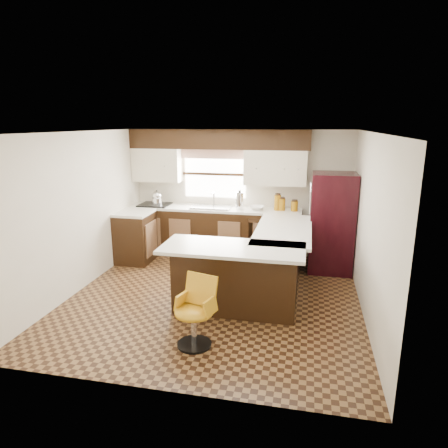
% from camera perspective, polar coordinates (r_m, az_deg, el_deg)
% --- Properties ---
extents(floor, '(4.40, 4.40, 0.00)m').
position_cam_1_polar(floor, '(6.06, -1.35, -10.33)').
color(floor, '#49301A').
rests_on(floor, ground).
extents(ceiling, '(4.40, 4.40, 0.00)m').
position_cam_1_polar(ceiling, '(5.51, -1.50, 12.99)').
color(ceiling, silver).
rests_on(ceiling, wall_back).
extents(wall_back, '(4.40, 0.00, 4.40)m').
position_cam_1_polar(wall_back, '(7.78, 2.34, 4.50)').
color(wall_back, beige).
rests_on(wall_back, floor).
extents(wall_front, '(4.40, 0.00, 4.40)m').
position_cam_1_polar(wall_front, '(3.66, -9.49, -7.21)').
color(wall_front, beige).
rests_on(wall_front, floor).
extents(wall_left, '(0.00, 4.40, 4.40)m').
position_cam_1_polar(wall_left, '(6.47, -19.83, 1.63)').
color(wall_left, beige).
rests_on(wall_left, floor).
extents(wall_right, '(0.00, 4.40, 4.40)m').
position_cam_1_polar(wall_right, '(5.58, 20.06, -0.34)').
color(wall_right, beige).
rests_on(wall_right, floor).
extents(base_cab_back, '(3.30, 0.60, 0.90)m').
position_cam_1_polar(base_cab_back, '(7.74, -1.37, -1.23)').
color(base_cab_back, black).
rests_on(base_cab_back, floor).
extents(base_cab_left, '(0.60, 0.70, 0.90)m').
position_cam_1_polar(base_cab_left, '(7.58, -12.51, -1.92)').
color(base_cab_left, black).
rests_on(base_cab_left, floor).
extents(counter_back, '(3.30, 0.60, 0.04)m').
position_cam_1_polar(counter_back, '(7.63, -1.39, 2.19)').
color(counter_back, silver).
rests_on(counter_back, base_cab_back).
extents(counter_left, '(0.60, 0.70, 0.04)m').
position_cam_1_polar(counter_left, '(7.46, -12.71, 1.56)').
color(counter_left, silver).
rests_on(counter_left, base_cab_left).
extents(soffit, '(3.40, 0.35, 0.36)m').
position_cam_1_polar(soffit, '(7.58, -0.85, 12.01)').
color(soffit, black).
rests_on(soffit, wall_back).
extents(upper_cab_left, '(0.94, 0.35, 0.64)m').
position_cam_1_polar(upper_cab_left, '(7.97, -9.52, 8.33)').
color(upper_cab_left, beige).
rests_on(upper_cab_left, wall_back).
extents(upper_cab_right, '(1.14, 0.35, 0.64)m').
position_cam_1_polar(upper_cab_right, '(7.45, 7.37, 8.00)').
color(upper_cab_right, beige).
rests_on(upper_cab_right, wall_back).
extents(window_pane, '(1.20, 0.02, 0.90)m').
position_cam_1_polar(window_pane, '(7.80, -1.30, 7.14)').
color(window_pane, white).
rests_on(window_pane, wall_back).
extents(valance, '(1.30, 0.06, 0.18)m').
position_cam_1_polar(valance, '(7.73, -1.39, 9.98)').
color(valance, '#D19B93').
rests_on(valance, wall_back).
extents(sink, '(0.75, 0.45, 0.03)m').
position_cam_1_polar(sink, '(7.61, -1.80, 2.45)').
color(sink, '#B2B2B7').
rests_on(sink, counter_back).
extents(dishwasher, '(0.58, 0.03, 0.78)m').
position_cam_1_polar(dishwasher, '(7.32, 5.76, -2.40)').
color(dishwasher, black).
rests_on(dishwasher, floor).
extents(cooktop, '(0.58, 0.50, 0.02)m').
position_cam_1_polar(cooktop, '(7.96, -9.87, 2.75)').
color(cooktop, black).
rests_on(cooktop, counter_back).
extents(peninsula_long, '(0.60, 1.95, 0.90)m').
position_cam_1_polar(peninsula_long, '(6.34, 7.91, -4.93)').
color(peninsula_long, black).
rests_on(peninsula_long, floor).
extents(peninsula_return, '(1.65, 0.60, 0.90)m').
position_cam_1_polar(peninsula_return, '(5.50, 1.61, -7.90)').
color(peninsula_return, black).
rests_on(peninsula_return, floor).
extents(counter_pen_long, '(0.84, 1.95, 0.04)m').
position_cam_1_polar(counter_pen_long, '(6.20, 8.52, -0.83)').
color(counter_pen_long, silver).
rests_on(counter_pen_long, peninsula_long).
extents(counter_pen_return, '(1.89, 0.84, 0.04)m').
position_cam_1_polar(counter_pen_return, '(5.25, 1.26, -3.47)').
color(counter_pen_return, silver).
rests_on(counter_pen_return, peninsula_return).
extents(refrigerator, '(0.73, 0.70, 1.71)m').
position_cam_1_polar(refrigerator, '(7.08, 15.14, 0.17)').
color(refrigerator, black).
rests_on(refrigerator, floor).
extents(bar_chair, '(0.54, 0.54, 0.83)m').
position_cam_1_polar(bar_chair, '(4.69, -4.34, -12.57)').
color(bar_chair, orange).
rests_on(bar_chair, floor).
extents(kettle, '(0.20, 0.20, 0.27)m').
position_cam_1_polar(kettle, '(7.92, -9.56, 3.80)').
color(kettle, silver).
rests_on(kettle, cooktop).
extents(percolator, '(0.14, 0.14, 0.32)m').
position_cam_1_polar(percolator, '(7.50, 2.24, 3.38)').
color(percolator, silver).
rests_on(percolator, counter_back).
extents(mixing_bowl, '(0.28, 0.28, 0.07)m').
position_cam_1_polar(mixing_bowl, '(7.48, 4.68, 2.33)').
color(mixing_bowl, white).
rests_on(mixing_bowl, counter_back).
extents(canister_large, '(0.12, 0.12, 0.28)m').
position_cam_1_polar(canister_large, '(7.44, 7.64, 3.04)').
color(canister_large, '#9C660B').
rests_on(canister_large, counter_back).
extents(canister_med, '(0.13, 0.13, 0.22)m').
position_cam_1_polar(canister_med, '(7.44, 8.24, 2.76)').
color(canister_med, '#9C660B').
rests_on(canister_med, counter_back).
extents(canister_small, '(0.13, 0.13, 0.18)m').
position_cam_1_polar(canister_small, '(7.43, 10.02, 2.53)').
color(canister_small, '#9C660B').
rests_on(canister_small, counter_back).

